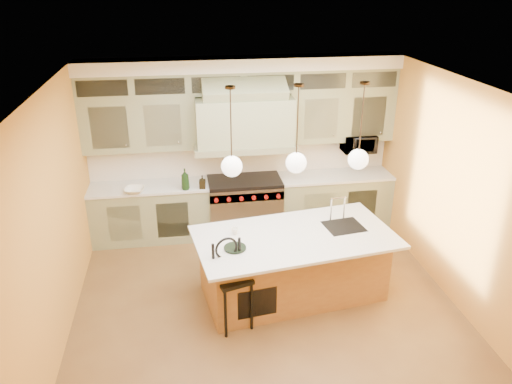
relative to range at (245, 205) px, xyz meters
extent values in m
plane|color=brown|center=(0.00, -2.14, -0.49)|extent=(5.00, 5.00, 0.00)
plane|color=white|center=(0.00, -2.14, 2.41)|extent=(5.00, 5.00, 0.00)
plane|color=gold|center=(0.00, 0.36, 0.96)|extent=(5.00, 0.00, 5.00)
plane|color=gold|center=(0.00, -4.64, 0.96)|extent=(5.00, 0.00, 5.00)
plane|color=gold|center=(-2.50, -2.14, 0.96)|extent=(0.00, 5.00, 5.00)
plane|color=gold|center=(2.50, -2.14, 0.96)|extent=(0.00, 5.00, 5.00)
cube|color=gray|center=(-1.55, 0.03, -0.04)|extent=(1.90, 0.65, 0.90)
cube|color=gray|center=(1.55, 0.03, -0.04)|extent=(1.90, 0.65, 0.90)
cube|color=silver|center=(-1.55, 0.03, 0.43)|extent=(1.90, 0.68, 0.04)
cube|color=silver|center=(1.55, 0.03, 0.43)|extent=(1.90, 0.68, 0.04)
cube|color=silver|center=(0.00, 0.34, 0.73)|extent=(5.00, 0.04, 0.56)
cube|color=gray|center=(-1.62, 0.18, 1.44)|extent=(1.75, 0.35, 0.85)
cube|color=gray|center=(1.62, 0.18, 1.44)|extent=(1.75, 0.35, 0.85)
cube|color=gray|center=(0.00, 0.01, 1.46)|extent=(1.50, 0.70, 0.75)
cube|color=#787959|center=(0.00, 0.01, 1.06)|extent=(1.60, 0.76, 0.10)
cube|color=#333833|center=(0.00, 0.18, 2.04)|extent=(5.00, 0.35, 0.35)
cube|color=white|center=(0.00, 0.16, 2.31)|extent=(5.00, 0.47, 0.20)
cube|color=silver|center=(0.00, 0.01, -0.04)|extent=(1.20, 0.70, 0.90)
cube|color=black|center=(0.00, 0.01, 0.44)|extent=(1.20, 0.70, 0.06)
cube|color=silver|center=(0.00, -0.31, 0.29)|extent=(1.20, 0.06, 0.14)
cube|color=brown|center=(0.40, -1.88, -0.05)|extent=(2.48, 1.43, 0.88)
cube|color=silver|center=(0.41, -1.93, 0.41)|extent=(2.76, 1.71, 0.04)
cube|color=black|center=(1.12, -1.78, 0.41)|extent=(0.56, 0.51, 0.05)
cylinder|color=black|center=(-0.59, -2.66, -0.15)|extent=(0.04, 0.04, 0.67)
cylinder|color=black|center=(-0.26, -2.56, -0.15)|extent=(0.04, 0.04, 0.67)
cylinder|color=black|center=(-0.69, -2.33, -0.15)|extent=(0.04, 0.04, 0.67)
cylinder|color=black|center=(-0.36, -2.23, -0.15)|extent=(0.04, 0.04, 0.67)
cube|color=black|center=(-0.48, -2.44, 0.21)|extent=(0.51, 0.51, 0.05)
torus|color=black|center=(-0.53, -2.28, 0.53)|extent=(0.29, 0.11, 0.29)
imported|color=black|center=(1.95, 0.11, 0.96)|extent=(0.54, 0.37, 0.30)
imported|color=black|center=(-0.97, -0.22, 0.63)|extent=(0.13, 0.13, 0.34)
imported|color=black|center=(-0.70, -0.22, 0.56)|extent=(0.11, 0.11, 0.21)
imported|color=white|center=(-1.75, -0.22, 0.49)|extent=(0.35, 0.35, 0.08)
imported|color=white|center=(-0.36, -1.75, 0.48)|extent=(0.10, 0.10, 0.09)
cylinder|color=#2D2319|center=(-0.40, -1.88, 2.39)|extent=(0.12, 0.12, 0.03)
cylinder|color=#2D2319|center=(-0.40, -1.88, 1.95)|extent=(0.02, 0.02, 0.93)
sphere|color=white|center=(-0.40, -1.88, 1.43)|extent=(0.26, 0.26, 0.26)
cylinder|color=#2D2319|center=(0.40, -1.88, 2.39)|extent=(0.12, 0.12, 0.03)
cylinder|color=#2D2319|center=(0.40, -1.88, 1.95)|extent=(0.02, 0.02, 0.93)
sphere|color=white|center=(0.40, -1.88, 1.43)|extent=(0.26, 0.26, 0.26)
cylinder|color=#2D2319|center=(1.20, -1.88, 2.39)|extent=(0.12, 0.12, 0.03)
cylinder|color=#2D2319|center=(1.20, -1.88, 1.95)|extent=(0.02, 0.02, 0.93)
sphere|color=white|center=(1.20, -1.88, 1.43)|extent=(0.26, 0.26, 0.26)
camera|label=1|loc=(-0.98, -7.51, 3.59)|focal=35.00mm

